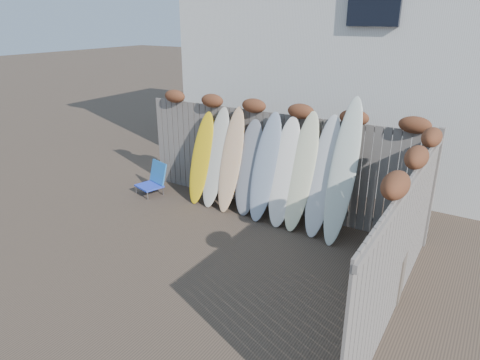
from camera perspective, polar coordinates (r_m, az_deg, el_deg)
The scene contains 16 objects.
ground at distance 7.19m, azimuth -5.14°, elevation -10.41°, with size 80.00×80.00×0.00m, color #493A2D.
back_fence at distance 8.53m, azimuth 4.58°, elevation 3.53°, with size 6.05×0.28×2.24m.
right_fence at distance 5.78m, azimuth 20.88°, elevation -7.19°, with size 0.28×4.40×2.24m.
house at distance 11.82m, azimuth 16.61°, elevation 17.61°, with size 8.50×5.50×6.33m.
beach_chair at distance 9.75m, azimuth -11.43°, elevation 0.11°, with size 0.66×0.68×0.70m.
wooden_crate at distance 6.55m, azimuth 18.34°, elevation -11.29°, with size 0.61×0.51×0.71m, color brown.
lattice_panel at distance 6.68m, azimuth 21.49°, elevation -6.43°, with size 0.05×1.10×1.65m, color #4D3D2E.
surfboard_0 at distance 9.02m, azimuth -5.18°, elevation 2.92°, with size 0.49×0.07×1.97m, color yellow.
surfboard_1 at distance 8.82m, azimuth -3.25°, elevation 2.98°, with size 0.52×0.07×2.10m, color beige.
surfboard_2 at distance 8.59m, azimuth -1.20°, elevation 2.68°, with size 0.47×0.07×2.16m, color #F5C17A.
surfboard_3 at distance 8.46m, azimuth 1.22°, elevation 1.64°, with size 0.54×0.07×1.94m, color slate.
surfboard_4 at distance 8.19m, azimuth 3.39°, elevation 1.70°, with size 0.53×0.07×2.15m, color #99A6BB.
surfboard_5 at distance 8.02m, azimuth 5.93°, elevation 1.01°, with size 0.54×0.07×2.10m, color white.
surfboard_6 at distance 7.87m, azimuth 8.18°, elevation 1.05°, with size 0.50×0.07×2.25m, color #F9F7C3.
surfboard_7 at distance 7.72m, azimuth 10.94°, elevation 0.41°, with size 0.50×0.07×2.23m, color silver.
surfboard_8 at distance 7.50m, azimuth 13.53°, elevation 1.02°, with size 0.47×0.07×2.60m, color silver.
Camera 1 is at (3.76, -4.85, 3.74)m, focal length 32.00 mm.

